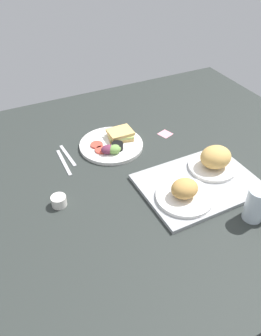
% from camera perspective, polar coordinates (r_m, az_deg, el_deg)
% --- Properties ---
extents(ground_plane, '(1.90, 1.50, 0.03)m').
position_cam_1_polar(ground_plane, '(1.41, 0.20, -0.83)').
color(ground_plane, '#282D2B').
extents(serving_tray, '(0.46, 0.34, 0.02)m').
position_cam_1_polar(serving_tray, '(1.35, 11.45, -2.64)').
color(serving_tray, '#9EA0A3').
rests_on(serving_tray, ground_plane).
extents(bread_plate_near, '(0.20, 0.20, 0.10)m').
position_cam_1_polar(bread_plate_near, '(1.40, 14.07, 1.33)').
color(bread_plate_near, white).
rests_on(bread_plate_near, serving_tray).
extents(bread_plate_far, '(0.21, 0.21, 0.08)m').
position_cam_1_polar(bread_plate_far, '(1.25, 9.14, -4.14)').
color(bread_plate_far, white).
rests_on(bread_plate_far, serving_tray).
extents(plate_with_salad, '(0.29, 0.29, 0.05)m').
position_cam_1_polar(plate_with_salad, '(1.52, -3.00, 4.16)').
color(plate_with_salad, white).
rests_on(plate_with_salad, ground_plane).
extents(drinking_glass, '(0.07, 0.07, 0.13)m').
position_cam_1_polar(drinking_glass, '(1.24, 20.45, -5.82)').
color(drinking_glass, silver).
rests_on(drinking_glass, ground_plane).
extents(espresso_cup, '(0.06, 0.06, 0.04)m').
position_cam_1_polar(espresso_cup, '(1.26, -12.05, -5.49)').
color(espresso_cup, silver).
rests_on(espresso_cup, ground_plane).
extents(fork, '(0.03, 0.17, 0.01)m').
position_cam_1_polar(fork, '(1.50, -10.60, 2.15)').
color(fork, '#B7B7BC').
rests_on(fork, ground_plane).
extents(knife, '(0.02, 0.19, 0.01)m').
position_cam_1_polar(knife, '(1.46, -11.24, 1.00)').
color(knife, '#B7B7BC').
rests_on(knife, ground_plane).
extents(sticky_note, '(0.07, 0.07, 0.00)m').
position_cam_1_polar(sticky_note, '(1.63, 5.92, 5.78)').
color(sticky_note, pink).
rests_on(sticky_note, ground_plane).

